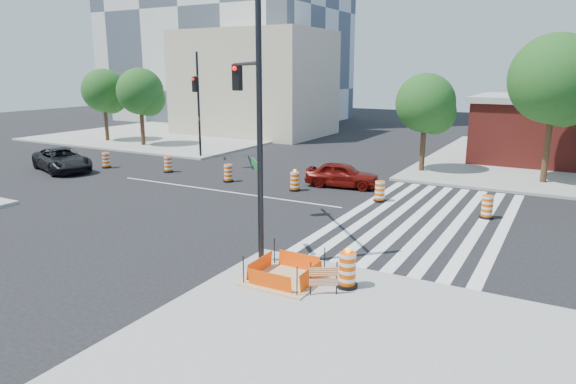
% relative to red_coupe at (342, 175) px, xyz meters
% --- Properties ---
extents(ground, '(120.00, 120.00, 0.00)m').
position_rel_red_coupe_xyz_m(ground, '(-5.25, -4.09, -0.69)').
color(ground, black).
rests_on(ground, ground).
extents(sidewalk_nw, '(22.00, 22.00, 0.15)m').
position_rel_red_coupe_xyz_m(sidewalk_nw, '(-23.25, 13.91, -0.62)').
color(sidewalk_nw, gray).
rests_on(sidewalk_nw, ground).
extents(crosswalk_east, '(6.75, 13.50, 0.01)m').
position_rel_red_coupe_xyz_m(crosswalk_east, '(5.70, -4.09, -0.69)').
color(crosswalk_east, silver).
rests_on(crosswalk_east, ground).
extents(lane_centerline, '(14.00, 0.12, 0.01)m').
position_rel_red_coupe_xyz_m(lane_centerline, '(-5.25, -4.09, -0.69)').
color(lane_centerline, silver).
rests_on(lane_centerline, ground).
extents(excavation_pit, '(2.20, 2.20, 0.90)m').
position_rel_red_coupe_xyz_m(excavation_pit, '(3.75, -13.09, -0.47)').
color(excavation_pit, tan).
rests_on(excavation_pit, ground).
extents(beige_midrise, '(14.00, 10.00, 10.00)m').
position_rel_red_coupe_xyz_m(beige_midrise, '(-17.25, 17.91, 4.31)').
color(beige_midrise, '#B5A88A').
rests_on(beige_midrise, ground).
extents(red_coupe, '(4.25, 2.21, 1.38)m').
position_rel_red_coupe_xyz_m(red_coupe, '(0.00, 0.00, 0.00)').
color(red_coupe, '#5E0C08').
rests_on(red_coupe, ground).
extents(dark_suv, '(5.79, 4.07, 1.47)m').
position_rel_red_coupe_xyz_m(dark_suv, '(-17.50, -4.52, 0.04)').
color(dark_suv, black).
rests_on(dark_suv, ground).
extents(signal_pole_se, '(4.29, 4.75, 8.28)m').
position_rel_red_coupe_xyz_m(signal_pole_se, '(1.16, -10.86, 4.38)').
color(signal_pole_se, black).
rests_on(signal_pole_se, ground).
extents(signal_pole_nw, '(3.48, 4.58, 7.43)m').
position_rel_red_coupe_xyz_m(signal_pole_nw, '(-12.01, 2.53, 3.88)').
color(signal_pole_nw, black).
rests_on(signal_pole_nw, ground).
extents(pit_drum, '(0.62, 0.62, 1.22)m').
position_rel_red_coupe_xyz_m(pit_drum, '(5.62, -12.68, -0.04)').
color(pit_drum, black).
rests_on(pit_drum, ground).
extents(barricade, '(0.73, 0.46, 0.97)m').
position_rel_red_coupe_xyz_m(barricade, '(5.23, -13.47, -0.01)').
color(barricade, '#E45104').
rests_on(barricade, ground).
extents(tree_north_a, '(3.79, 3.79, 6.44)m').
position_rel_red_coupe_xyz_m(tree_north_a, '(-25.59, 6.47, 3.63)').
color(tree_north_a, '#382314').
rests_on(tree_north_a, ground).
extents(tree_north_b, '(3.86, 3.83, 6.51)m').
position_rel_red_coupe_xyz_m(tree_north_b, '(-20.70, 5.95, 3.67)').
color(tree_north_b, '#382314').
rests_on(tree_north_b, ground).
extents(tree_north_c, '(3.66, 3.63, 6.17)m').
position_rel_red_coupe_xyz_m(tree_north_c, '(2.81, 6.22, 3.45)').
color(tree_north_c, '#382314').
rests_on(tree_north_c, ground).
extents(tree_north_d, '(4.89, 4.89, 8.32)m').
position_rel_red_coupe_xyz_m(tree_north_d, '(9.76, 6.17, 4.89)').
color(tree_north_d, '#382314').
rests_on(tree_north_d, ground).
extents(median_drum_0, '(0.60, 0.60, 1.02)m').
position_rel_red_coupe_xyz_m(median_drum_0, '(-15.89, -2.41, -0.21)').
color(median_drum_0, black).
rests_on(median_drum_0, ground).
extents(median_drum_1, '(0.60, 0.60, 1.02)m').
position_rel_red_coupe_xyz_m(median_drum_1, '(-11.31, -1.52, -0.21)').
color(median_drum_1, black).
rests_on(median_drum_1, ground).
extents(median_drum_2, '(0.60, 0.60, 1.02)m').
position_rel_red_coupe_xyz_m(median_drum_2, '(-6.30, -2.00, -0.21)').
color(median_drum_2, black).
rests_on(median_drum_2, ground).
extents(median_drum_3, '(0.60, 0.60, 1.18)m').
position_rel_red_coupe_xyz_m(median_drum_3, '(-1.85, -2.10, -0.20)').
color(median_drum_3, black).
rests_on(median_drum_3, ground).
extents(median_drum_4, '(0.60, 0.60, 1.02)m').
position_rel_red_coupe_xyz_m(median_drum_4, '(2.90, -2.08, -0.21)').
color(median_drum_4, black).
rests_on(median_drum_4, ground).
extents(median_drum_5, '(0.60, 0.60, 1.02)m').
position_rel_red_coupe_xyz_m(median_drum_5, '(7.99, -2.62, -0.21)').
color(median_drum_5, black).
rests_on(median_drum_5, ground).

